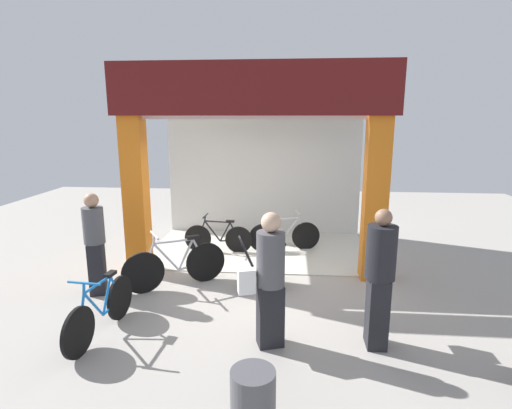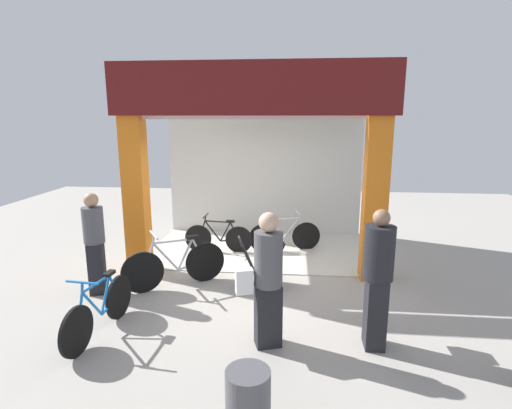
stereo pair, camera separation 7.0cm
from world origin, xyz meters
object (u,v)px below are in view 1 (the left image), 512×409
sandwich_board_sign (261,262)px  pedestrian_2 (269,278)px  pedestrian_1 (379,276)px  bicycle_inside_0 (284,235)px  bicycle_inside_1 (218,237)px  bicycle_parked_1 (101,311)px  bicycle_parked_0 (176,265)px  pedestrian_3 (95,243)px  trash_bin (253,409)px

sandwich_board_sign → pedestrian_2: pedestrian_2 is taller
pedestrian_1 → sandwich_board_sign: bearing=132.8°
bicycle_inside_0 → sandwich_board_sign: (-0.35, -1.88, 0.08)m
bicycle_inside_1 → bicycle_inside_0: bearing=8.8°
bicycle_parked_1 → bicycle_parked_0: bearing=71.5°
sandwich_board_sign → pedestrian_3: 2.71m
bicycle_parked_0 → pedestrian_1: (2.99, -1.52, 0.53)m
bicycle_parked_1 → pedestrian_3: pedestrian_3 is taller
bicycle_parked_1 → pedestrian_3: 1.51m
bicycle_parked_1 → pedestrian_2: pedestrian_2 is taller
bicycle_parked_0 → bicycle_parked_1: size_ratio=0.96×
pedestrian_1 → trash_bin: 2.28m
bicycle_inside_1 → pedestrian_2: (1.27, -3.47, 0.58)m
bicycle_inside_0 → pedestrian_3: pedestrian_3 is taller
bicycle_inside_1 → pedestrian_2: pedestrian_2 is taller
bicycle_parked_0 → bicycle_inside_0: bearing=49.1°
bicycle_inside_0 → trash_bin: bearing=-91.8°
bicycle_inside_1 → pedestrian_3: 2.75m
bicycle_inside_0 → pedestrian_1: 3.81m
pedestrian_3 → trash_bin: 4.07m
pedestrian_3 → pedestrian_2: bearing=-24.4°
sandwich_board_sign → trash_bin: bearing=-87.0°
bicycle_inside_0 → pedestrian_3: size_ratio=0.91×
bicycle_parked_1 → bicycle_inside_1: bearing=74.9°
pedestrian_2 → bicycle_parked_0: bearing=135.3°
bicycle_parked_0 → pedestrian_3: size_ratio=0.91×
sandwich_board_sign → bicycle_inside_0: bearing=79.5°
bicycle_parked_0 → sandwich_board_sign: 1.44m
bicycle_parked_1 → trash_bin: (2.15, -1.64, 0.01)m
bicycle_inside_0 → bicycle_parked_1: bearing=-122.3°
bicycle_parked_0 → pedestrian_3: bearing=-164.0°
pedestrian_1 → pedestrian_3: (-4.19, 1.17, -0.07)m
sandwich_board_sign → trash_bin: 3.43m
pedestrian_1 → bicycle_parked_1: bearing=-178.6°
trash_bin → bicycle_parked_0: bearing=116.3°
bicycle_parked_1 → sandwich_board_sign: bearing=42.1°
bicycle_parked_0 → bicycle_parked_1: bearing=-108.5°
sandwich_board_sign → pedestrian_1: (1.56, -1.69, 0.51)m
bicycle_inside_0 → bicycle_parked_0: 2.71m
bicycle_inside_1 → pedestrian_3: pedestrian_3 is taller
bicycle_inside_1 → bicycle_parked_1: size_ratio=0.92×
bicycle_parked_1 → sandwich_board_sign: size_ratio=1.89×
bicycle_parked_0 → pedestrian_2: (1.66, -1.64, 0.51)m
bicycle_inside_1 → bicycle_parked_0: bicycle_parked_0 is taller
bicycle_parked_0 → pedestrian_1: bearing=-26.9°
pedestrian_1 → pedestrian_2: pedestrian_1 is taller
bicycle_parked_1 → pedestrian_1: pedestrian_1 is taller
pedestrian_2 → trash_bin: 1.70m
bicycle_inside_0 → bicycle_parked_1: 4.32m
bicycle_inside_1 → sandwich_board_sign: size_ratio=1.73×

